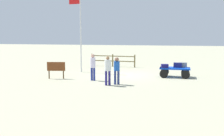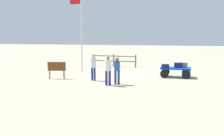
{
  "view_description": "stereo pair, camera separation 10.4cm",
  "coord_description": "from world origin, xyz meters",
  "views": [
    {
      "loc": [
        -3.67,
        18.66,
        2.92
      ],
      "look_at": [
        -0.49,
        6.0,
        1.27
      ],
      "focal_mm": 40.9,
      "sensor_mm": 36.0,
      "label": 1
    },
    {
      "loc": [
        -3.77,
        18.63,
        2.92
      ],
      "look_at": [
        -0.49,
        6.0,
        1.27
      ],
      "focal_mm": 40.9,
      "sensor_mm": 36.0,
      "label": 2
    }
  ],
  "objects": [
    {
      "name": "suitcase_navy",
      "position": [
        -4.22,
        -0.23,
        0.85
      ],
      "size": [
        0.49,
        0.39,
        0.34
      ],
      "color": "gray",
      "rests_on": "luggage_cart"
    },
    {
      "name": "worker_trailing",
      "position": [
        0.2,
        4.27,
        1.03
      ],
      "size": [
        0.51,
        0.51,
        1.72
      ],
      "color": "navy",
      "rests_on": "ground"
    },
    {
      "name": "suitcase_dark",
      "position": [
        -2.94,
        0.53,
        0.82
      ],
      "size": [
        0.55,
        0.45,
        0.26
      ],
      "color": "navy",
      "rests_on": "luggage_cart"
    },
    {
      "name": "wooden_fence",
      "position": [
        2.17,
        -4.89,
        0.68
      ],
      "size": [
        4.43,
        0.49,
        1.18
      ],
      "color": "brown",
      "rests_on": "ground"
    },
    {
      "name": "flagpole",
      "position": [
        3.83,
        -0.61,
        3.48
      ],
      "size": [
        1.01,
        0.13,
        6.0
      ],
      "color": "silver",
      "rests_on": "ground"
    },
    {
      "name": "worker_supervisor",
      "position": [
        1.57,
        2.94,
        1.02
      ],
      "size": [
        0.42,
        0.42,
        1.75
      ],
      "color": "navy",
      "rests_on": "ground"
    },
    {
      "name": "ground_plane",
      "position": [
        0.0,
        0.0,
        0.0
      ],
      "size": [
        120.0,
        120.0,
        0.0
      ],
      "primitive_type": "plane",
      "color": "#B0AC8D"
    },
    {
      "name": "worker_lead",
      "position": [
        -0.25,
        3.86,
        0.97
      ],
      "size": [
        0.44,
        0.44,
        1.65
      ],
      "color": "navy",
      "rests_on": "ground"
    },
    {
      "name": "suitcase_maroon",
      "position": [
        -3.82,
        0.1,
        0.86
      ],
      "size": [
        0.57,
        0.4,
        0.34
      ],
      "color": "#141853",
      "rests_on": "luggage_cart"
    },
    {
      "name": "luggage_cart",
      "position": [
        -3.62,
        0.19,
        0.5
      ],
      "size": [
        2.1,
        1.32,
        0.69
      ],
      "color": "#0B3EC9",
      "rests_on": "ground"
    },
    {
      "name": "signboard",
      "position": [
        4.23,
        2.86,
        0.77
      ],
      "size": [
        1.22,
        0.33,
        1.15
      ],
      "color": "#4C3319",
      "rests_on": "ground"
    }
  ]
}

